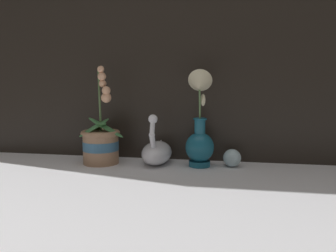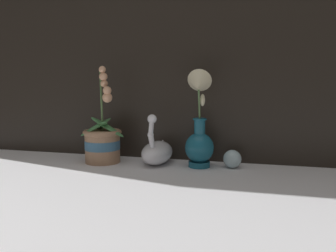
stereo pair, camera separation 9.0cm
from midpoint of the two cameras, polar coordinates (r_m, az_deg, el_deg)
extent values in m
plane|color=white|center=(1.17, 0.34, -7.90)|extent=(2.80, 2.80, 0.00)
cube|color=black|center=(1.37, 2.69, 19.62)|extent=(2.80, 0.03, 1.20)
cylinder|color=#9E7556|center=(1.31, -9.40, -3.52)|extent=(0.14, 0.14, 0.13)
cylinder|color=#386689|center=(1.31, -9.41, -3.24)|extent=(0.14, 0.14, 0.04)
torus|color=#9E7556|center=(1.30, -9.45, -1.10)|extent=(0.15, 0.15, 0.02)
cylinder|color=#4C6B3D|center=(1.29, -9.56, 4.43)|extent=(0.01, 0.02, 0.23)
ellipsoid|color=#427F47|center=(1.28, -8.61, -0.16)|extent=(0.16, 0.07, 0.08)
ellipsoid|color=#427F47|center=(1.32, -9.70, 0.02)|extent=(0.13, 0.16, 0.06)
ellipsoid|color=#427F47|center=(1.29, -10.47, -0.16)|extent=(0.12, 0.11, 0.07)
sphere|color=#E5A87F|center=(1.28, -9.36, 9.68)|extent=(0.03, 0.03, 0.03)
sphere|color=#E5A87F|center=(1.27, -9.20, 8.50)|extent=(0.03, 0.03, 0.03)
sphere|color=#E5A87F|center=(1.28, -9.06, 7.31)|extent=(0.03, 0.03, 0.03)
sphere|color=#E5A87F|center=(1.25, -8.52, 6.13)|extent=(0.03, 0.03, 0.03)
sphere|color=#E5A87F|center=(1.26, -8.51, 4.92)|extent=(0.04, 0.04, 0.04)
ellipsoid|color=white|center=(1.27, 0.15, -4.67)|extent=(0.11, 0.20, 0.09)
cone|color=white|center=(1.34, 0.94, -3.49)|extent=(0.06, 0.07, 0.07)
cylinder|color=white|center=(1.19, -0.67, -2.83)|extent=(0.02, 0.05, 0.07)
sphere|color=white|center=(1.17, -0.85, -1.56)|extent=(0.02, 0.02, 0.02)
cylinder|color=white|center=(1.18, -0.74, -0.16)|extent=(0.02, 0.04, 0.06)
sphere|color=white|center=(1.18, -0.62, 1.23)|extent=(0.03, 0.03, 0.03)
cylinder|color=#195B75|center=(1.24, 7.55, -6.58)|extent=(0.08, 0.08, 0.02)
ellipsoid|color=#195B75|center=(1.22, 7.60, -3.77)|extent=(0.11, 0.11, 0.11)
cylinder|color=#195B75|center=(1.21, 7.66, -0.12)|extent=(0.04, 0.04, 0.06)
torus|color=#195B75|center=(1.21, 7.68, 1.18)|extent=(0.05, 0.05, 0.01)
cylinder|color=#567A47|center=(1.19, 7.63, 3.70)|extent=(0.01, 0.04, 0.11)
cone|color=beige|center=(1.16, 7.55, 7.22)|extent=(0.09, 0.10, 0.11)
ellipsoid|color=beige|center=(1.19, 8.21, 4.48)|extent=(0.02, 0.02, 0.04)
sphere|color=silver|center=(1.24, 13.21, -5.62)|extent=(0.07, 0.07, 0.07)
camera|label=1|loc=(0.05, -87.90, 0.26)|focal=35.00mm
camera|label=2|loc=(0.05, 92.10, -0.26)|focal=35.00mm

